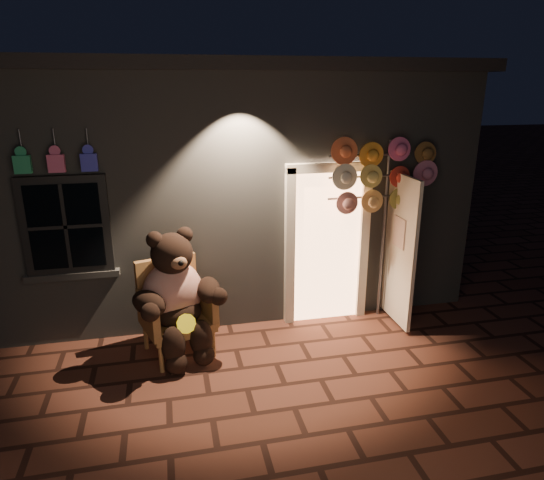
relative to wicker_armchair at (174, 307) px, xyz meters
name	(u,v)px	position (x,y,z in m)	size (l,w,h in m)	color
ground	(247,389)	(0.72, -1.01, -0.57)	(60.00, 60.00, 0.00)	brown
shop_building	(207,169)	(0.72, 2.97, 1.16)	(7.30, 5.95, 3.51)	slate
wicker_armchair	(174,307)	(0.00, 0.00, 0.00)	(0.95, 0.91, 1.15)	#AB7642
teddy_bear	(176,296)	(0.03, -0.14, 0.21)	(1.09, 1.00, 1.57)	#B82F13
hat_rack	(382,177)	(2.71, 0.26, 1.44)	(1.44, 0.22, 2.48)	#59595E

